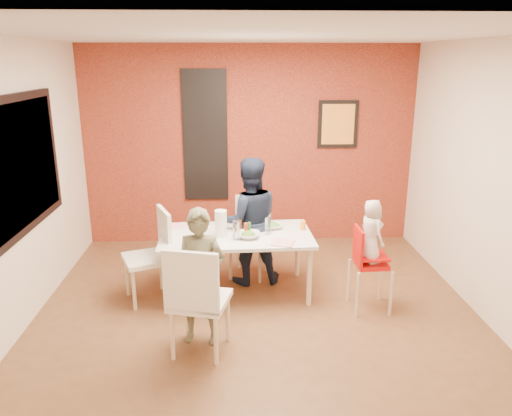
{
  "coord_description": "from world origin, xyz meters",
  "views": [
    {
      "loc": [
        -0.22,
        -4.53,
        2.5
      ],
      "look_at": [
        0.0,
        0.3,
        1.05
      ],
      "focal_mm": 35.0,
      "sensor_mm": 36.0,
      "label": 1
    }
  ],
  "objects_px": {
    "high_chair": "(367,261)",
    "child_near": "(201,277)",
    "dining_table": "(236,239)",
    "wine_bottle": "(252,218)",
    "toddler": "(371,231)",
    "chair_far": "(251,232)",
    "child_far": "(249,221)",
    "paper_towel_roll": "(221,223)",
    "chair_left": "(154,250)",
    "chair_near": "(196,296)"
  },
  "relations": [
    {
      "from": "high_chair",
      "to": "child_near",
      "type": "height_order",
      "value": "child_near"
    },
    {
      "from": "dining_table",
      "to": "wine_bottle",
      "type": "height_order",
      "value": "wine_bottle"
    },
    {
      "from": "toddler",
      "to": "wine_bottle",
      "type": "height_order",
      "value": "toddler"
    },
    {
      "from": "toddler",
      "to": "wine_bottle",
      "type": "relative_size",
      "value": 2.26
    },
    {
      "from": "dining_table",
      "to": "high_chair",
      "type": "bearing_deg",
      "value": -18.42
    },
    {
      "from": "dining_table",
      "to": "high_chair",
      "type": "height_order",
      "value": "high_chair"
    },
    {
      "from": "chair_far",
      "to": "child_far",
      "type": "distance_m",
      "value": 0.32
    },
    {
      "from": "toddler",
      "to": "paper_towel_roll",
      "type": "relative_size",
      "value": 2.28
    },
    {
      "from": "chair_far",
      "to": "chair_left",
      "type": "relative_size",
      "value": 0.95
    },
    {
      "from": "chair_left",
      "to": "wine_bottle",
      "type": "relative_size",
      "value": 3.43
    },
    {
      "from": "chair_far",
      "to": "wine_bottle",
      "type": "bearing_deg",
      "value": -72.87
    },
    {
      "from": "child_far",
      "to": "chair_far",
      "type": "bearing_deg",
      "value": -102.55
    },
    {
      "from": "chair_far",
      "to": "high_chair",
      "type": "relative_size",
      "value": 1.06
    },
    {
      "from": "dining_table",
      "to": "chair_left",
      "type": "height_order",
      "value": "chair_left"
    },
    {
      "from": "child_far",
      "to": "child_near",
      "type": "bearing_deg",
      "value": 62.67
    },
    {
      "from": "chair_near",
      "to": "wine_bottle",
      "type": "relative_size",
      "value": 3.55
    },
    {
      "from": "wine_bottle",
      "to": "paper_towel_roll",
      "type": "height_order",
      "value": "wine_bottle"
    },
    {
      "from": "dining_table",
      "to": "chair_far",
      "type": "bearing_deg",
      "value": 71.25
    },
    {
      "from": "chair_far",
      "to": "toddler",
      "type": "relative_size",
      "value": 1.43
    },
    {
      "from": "chair_near",
      "to": "paper_towel_roll",
      "type": "distance_m",
      "value": 1.23
    },
    {
      "from": "chair_far",
      "to": "chair_left",
      "type": "distance_m",
      "value": 1.22
    },
    {
      "from": "chair_far",
      "to": "toddler",
      "type": "xyz_separation_m",
      "value": [
        1.18,
        -0.96,
        0.32
      ]
    },
    {
      "from": "chair_far",
      "to": "child_near",
      "type": "bearing_deg",
      "value": -91.49
    },
    {
      "from": "dining_table",
      "to": "toddler",
      "type": "relative_size",
      "value": 2.56
    },
    {
      "from": "dining_table",
      "to": "child_far",
      "type": "distance_m",
      "value": 0.34
    },
    {
      "from": "chair_far",
      "to": "high_chair",
      "type": "xyz_separation_m",
      "value": [
        1.15,
        -0.96,
        0.01
      ]
    },
    {
      "from": "dining_table",
      "to": "toddler",
      "type": "xyz_separation_m",
      "value": [
        1.35,
        -0.44,
        0.23
      ]
    },
    {
      "from": "high_chair",
      "to": "toddler",
      "type": "relative_size",
      "value": 1.35
    },
    {
      "from": "child_near",
      "to": "paper_towel_roll",
      "type": "bearing_deg",
      "value": 90.72
    },
    {
      "from": "child_far",
      "to": "toddler",
      "type": "bearing_deg",
      "value": 142.23
    },
    {
      "from": "wine_bottle",
      "to": "child_near",
      "type": "bearing_deg",
      "value": -114.36
    },
    {
      "from": "chair_near",
      "to": "chair_far",
      "type": "distance_m",
      "value": 1.84
    },
    {
      "from": "dining_table",
      "to": "chair_far",
      "type": "distance_m",
      "value": 0.56
    },
    {
      "from": "dining_table",
      "to": "high_chair",
      "type": "xyz_separation_m",
      "value": [
        1.33,
        -0.44,
        -0.09
      ]
    },
    {
      "from": "chair_left",
      "to": "wine_bottle",
      "type": "bearing_deg",
      "value": 80.23
    },
    {
      "from": "paper_towel_roll",
      "to": "high_chair",
      "type": "bearing_deg",
      "value": -14.58
    },
    {
      "from": "high_chair",
      "to": "paper_towel_roll",
      "type": "bearing_deg",
      "value": 73.83
    },
    {
      "from": "paper_towel_roll",
      "to": "chair_left",
      "type": "bearing_deg",
      "value": -176.06
    },
    {
      "from": "dining_table",
      "to": "toddler",
      "type": "height_order",
      "value": "toddler"
    },
    {
      "from": "chair_near",
      "to": "toddler",
      "type": "distance_m",
      "value": 1.9
    },
    {
      "from": "chair_left",
      "to": "paper_towel_roll",
      "type": "relative_size",
      "value": 3.45
    },
    {
      "from": "child_near",
      "to": "chair_near",
      "type": "bearing_deg",
      "value": -84.59
    },
    {
      "from": "high_chair",
      "to": "child_near",
      "type": "relative_size",
      "value": 0.7
    },
    {
      "from": "toddler",
      "to": "chair_far",
      "type": "bearing_deg",
      "value": 30.04
    },
    {
      "from": "wine_bottle",
      "to": "chair_far",
      "type": "bearing_deg",
      "value": 90.31
    },
    {
      "from": "chair_left",
      "to": "toddler",
      "type": "bearing_deg",
      "value": 59.7
    },
    {
      "from": "child_far",
      "to": "wine_bottle",
      "type": "height_order",
      "value": "child_far"
    },
    {
      "from": "chair_left",
      "to": "high_chair",
      "type": "relative_size",
      "value": 1.12
    },
    {
      "from": "child_near",
      "to": "child_far",
      "type": "xyz_separation_m",
      "value": [
        0.48,
        1.27,
        0.1
      ]
    },
    {
      "from": "toddler",
      "to": "paper_towel_roll",
      "type": "bearing_deg",
      "value": 54.94
    }
  ]
}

